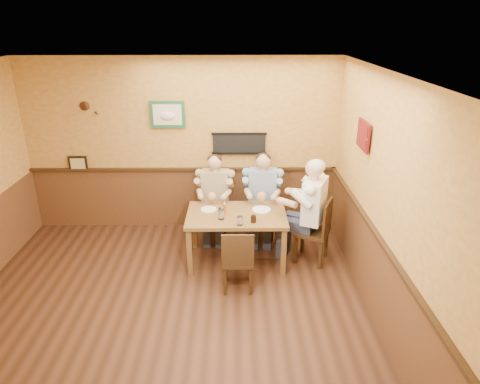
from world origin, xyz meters
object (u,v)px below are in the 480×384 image
object	(u,v)px
chair_back_left	(216,211)
cola_tumbler	(253,219)
diner_white_elder	(313,217)
chair_back_right	(262,212)
diner_blue_polo	(262,201)
water_glass_left	(221,215)
water_glass_mid	(240,221)
dining_table	(236,219)
salt_shaker	(220,211)
chair_near_side	(238,258)
hot_sauce_bottle	(224,209)
diner_tan_shirt	(216,201)
chair_right_end	(312,230)
pepper_shaker	(220,211)

from	to	relation	value
chair_back_left	cola_tumbler	distance (m)	1.24
chair_back_left	diner_white_elder	world-z (taller)	diner_white_elder
diner_white_elder	cola_tumbler	world-z (taller)	diner_white_elder
chair_back_left	chair_back_right	distance (m)	0.74
diner_blue_polo	cola_tumbler	world-z (taller)	diner_blue_polo
chair_back_right	diner_white_elder	distance (m)	1.03
water_glass_left	water_glass_mid	bearing A→B (deg)	-35.88
dining_table	diner_blue_polo	xyz separation A→B (m)	(0.41, 0.72, -0.02)
water_glass_mid	salt_shaker	distance (m)	0.44
chair_near_side	diner_blue_polo	distance (m)	1.48
hot_sauce_bottle	chair_back_left	bearing A→B (deg)	101.72
diner_tan_shirt	chair_near_side	bearing A→B (deg)	-72.34
diner_blue_polo	diner_white_elder	size ratio (longest dim) A/B	0.92
water_glass_left	water_glass_mid	world-z (taller)	water_glass_left
dining_table	chair_near_side	bearing A→B (deg)	-88.81
hot_sauce_bottle	salt_shaker	bearing A→B (deg)	-176.84
diner_tan_shirt	chair_right_end	bearing A→B (deg)	-24.39
cola_tumbler	hot_sauce_bottle	world-z (taller)	hot_sauce_bottle
chair_near_side	dining_table	bearing A→B (deg)	-88.34
chair_right_end	water_glass_mid	bearing A→B (deg)	-47.41
diner_blue_polo	chair_back_left	bearing A→B (deg)	-178.34
diner_white_elder	salt_shaker	world-z (taller)	diner_white_elder
cola_tumbler	hot_sauce_bottle	size ratio (longest dim) A/B	0.59
water_glass_mid	chair_right_end	bearing A→B (deg)	18.19
diner_blue_polo	water_glass_left	size ratio (longest dim) A/B	9.54
chair_back_right	pepper_shaker	xyz separation A→B (m)	(-0.65, -0.72, 0.35)
chair_back_right	hot_sauce_bottle	size ratio (longest dim) A/B	5.41
chair_back_left	cola_tumbler	size ratio (longest dim) A/B	8.90
chair_near_side	hot_sauce_bottle	bearing A→B (deg)	-74.60
chair_near_side	diner_white_elder	xyz separation A→B (m)	(1.07, 0.68, 0.26)
dining_table	pepper_shaker	distance (m)	0.27
water_glass_mid	salt_shaker	xyz separation A→B (m)	(-0.27, 0.34, -0.02)
chair_near_side	diner_blue_polo	world-z (taller)	diner_blue_polo
cola_tumbler	salt_shaker	size ratio (longest dim) A/B	1.20
diner_blue_polo	water_glass_mid	size ratio (longest dim) A/B	10.61
diner_white_elder	water_glass_mid	distance (m)	1.11
chair_near_side	diner_blue_polo	bearing A→B (deg)	-105.27
chair_back_right	diner_tan_shirt	bearing A→B (deg)	-178.34
dining_table	diner_white_elder	xyz separation A→B (m)	(1.09, -0.01, 0.04)
salt_shaker	pepper_shaker	size ratio (longest dim) A/B	0.88
diner_blue_polo	water_glass_left	world-z (taller)	diner_blue_polo
chair_right_end	cola_tumbler	xyz separation A→B (m)	(-0.86, -0.26, 0.31)
diner_white_elder	salt_shaker	size ratio (longest dim) A/B	17.10
diner_blue_polo	hot_sauce_bottle	world-z (taller)	diner_blue_polo
chair_back_left	diner_blue_polo	xyz separation A→B (m)	(0.74, -0.05, 0.20)
dining_table	salt_shaker	xyz separation A→B (m)	(-0.23, -0.01, 0.13)
chair_back_left	water_glass_left	xyz separation A→B (m)	(0.12, -0.94, 0.38)
diner_blue_polo	diner_tan_shirt	bearing A→B (deg)	-178.34
cola_tumbler	pepper_shaker	world-z (taller)	cola_tumbler
diner_blue_polo	diner_white_elder	xyz separation A→B (m)	(0.68, -0.73, 0.06)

